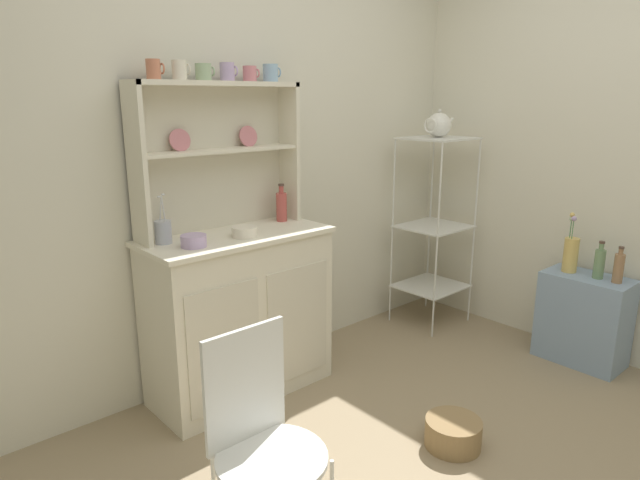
% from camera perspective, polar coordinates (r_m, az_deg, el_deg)
% --- Properties ---
extents(wall_back, '(3.84, 0.05, 2.50)m').
position_cam_1_polar(wall_back, '(3.15, -7.13, 8.85)').
color(wall_back, silver).
rests_on(wall_back, ground).
extents(hutch_cabinet, '(0.98, 0.45, 0.88)m').
position_cam_1_polar(hutch_cabinet, '(2.97, -8.31, -7.42)').
color(hutch_cabinet, silver).
rests_on(hutch_cabinet, ground).
extents(hutch_shelf_unit, '(0.91, 0.18, 0.75)m').
position_cam_1_polar(hutch_shelf_unit, '(2.91, -10.75, 9.53)').
color(hutch_shelf_unit, beige).
rests_on(hutch_shelf_unit, hutch_cabinet).
extents(bakers_rack, '(0.44, 0.40, 1.30)m').
position_cam_1_polar(bakers_rack, '(3.86, 11.70, 2.45)').
color(bakers_rack, silver).
rests_on(bakers_rack, ground).
extents(side_shelf_blue, '(0.28, 0.48, 0.54)m').
position_cam_1_polar(side_shelf_blue, '(3.69, 25.55, -7.38)').
color(side_shelf_blue, '#849EBC').
rests_on(side_shelf_blue, ground).
extents(wire_chair, '(0.36, 0.36, 0.85)m').
position_cam_1_polar(wire_chair, '(1.88, -6.16, -19.11)').
color(wire_chair, white).
rests_on(wire_chair, ground).
extents(floor_basket, '(0.26, 0.26, 0.13)m').
position_cam_1_polar(floor_basket, '(2.75, 13.58, -18.81)').
color(floor_basket, '#93754C').
rests_on(floor_basket, ground).
extents(cup_terracotta_0, '(0.08, 0.06, 0.09)m').
position_cam_1_polar(cup_terracotta_0, '(2.71, -16.79, 16.53)').
color(cup_terracotta_0, '#C67556').
rests_on(cup_terracotta_0, hutch_shelf_unit).
extents(cup_cream_1, '(0.08, 0.07, 0.09)m').
position_cam_1_polar(cup_cream_1, '(2.77, -14.29, 16.64)').
color(cup_cream_1, silver).
rests_on(cup_cream_1, hutch_shelf_unit).
extents(cup_sage_2, '(0.09, 0.08, 0.08)m').
position_cam_1_polar(cup_sage_2, '(2.83, -11.92, 16.61)').
color(cup_sage_2, '#9EB78E').
rests_on(cup_sage_2, hutch_shelf_unit).
extents(cup_lilac_3, '(0.09, 0.07, 0.09)m').
position_cam_1_polar(cup_lilac_3, '(2.90, -9.53, 16.76)').
color(cup_lilac_3, '#B79ECC').
rests_on(cup_lilac_3, hutch_shelf_unit).
extents(cup_rose_4, '(0.08, 0.07, 0.08)m').
position_cam_1_polar(cup_rose_4, '(2.97, -7.24, 16.67)').
color(cup_rose_4, '#D17A84').
rests_on(cup_rose_4, hutch_shelf_unit).
extents(cup_sky_5, '(0.09, 0.08, 0.09)m').
position_cam_1_polar(cup_sky_5, '(3.05, -5.11, 16.80)').
color(cup_sky_5, '#8EB2D1').
rests_on(cup_sky_5, hutch_shelf_unit).
extents(bowl_mixing_large, '(0.12, 0.12, 0.06)m').
position_cam_1_polar(bowl_mixing_large, '(2.63, -12.93, -0.09)').
color(bowl_mixing_large, '#B79ECC').
rests_on(bowl_mixing_large, hutch_cabinet).
extents(bowl_floral_medium, '(0.13, 0.13, 0.05)m').
position_cam_1_polar(bowl_floral_medium, '(2.78, -7.81, 0.85)').
color(bowl_floral_medium, silver).
rests_on(bowl_floral_medium, hutch_cabinet).
extents(jam_bottle, '(0.06, 0.06, 0.21)m').
position_cam_1_polar(jam_bottle, '(3.10, -3.99, 3.54)').
color(jam_bottle, '#B74C47').
rests_on(jam_bottle, hutch_cabinet).
extents(utensil_jar, '(0.08, 0.08, 0.24)m').
position_cam_1_polar(utensil_jar, '(2.72, -15.90, 0.86)').
color(utensil_jar, '#B2B7C6').
rests_on(utensil_jar, hutch_cabinet).
extents(porcelain_teapot, '(0.25, 0.16, 0.18)m').
position_cam_1_polar(porcelain_teapot, '(3.78, 12.17, 11.54)').
color(porcelain_teapot, white).
rests_on(porcelain_teapot, bakers_rack).
extents(flower_vase, '(0.08, 0.08, 0.36)m').
position_cam_1_polar(flower_vase, '(3.61, 24.47, -1.25)').
color(flower_vase, '#DBB760').
rests_on(flower_vase, side_shelf_blue).
extents(oil_bottle, '(0.06, 0.06, 0.22)m').
position_cam_1_polar(oil_bottle, '(3.56, 26.89, -2.13)').
color(oil_bottle, '#6B8C60').
rests_on(oil_bottle, side_shelf_blue).
extents(vinegar_bottle, '(0.06, 0.06, 0.21)m').
position_cam_1_polar(vinegar_bottle, '(3.53, 28.47, -2.51)').
color(vinegar_bottle, '#99704C').
rests_on(vinegar_bottle, side_shelf_blue).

